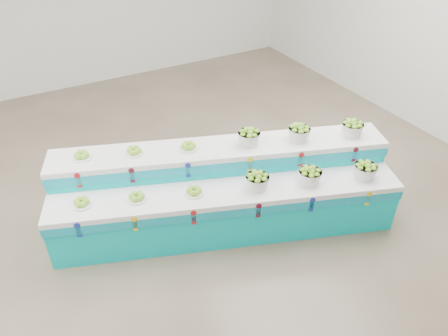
{
  "coord_description": "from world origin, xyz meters",
  "views": [
    {
      "loc": [
        -1.47,
        -4.2,
        3.99
      ],
      "look_at": [
        0.66,
        -0.34,
        0.87
      ],
      "focal_mm": 34.78,
      "sensor_mm": 36.0,
      "label": 1
    }
  ],
  "objects_px": {
    "basket_upper_right": "(352,128)",
    "plate_upper_mid": "(134,151)",
    "display_stand": "(224,191)",
    "basket_lower_left": "(257,181)"
  },
  "relations": [
    {
      "from": "display_stand",
      "to": "basket_upper_right",
      "type": "height_order",
      "value": "basket_upper_right"
    },
    {
      "from": "display_stand",
      "to": "plate_upper_mid",
      "type": "height_order",
      "value": "plate_upper_mid"
    },
    {
      "from": "display_stand",
      "to": "basket_lower_left",
      "type": "bearing_deg",
      "value": -36.4
    },
    {
      "from": "plate_upper_mid",
      "to": "basket_upper_right",
      "type": "bearing_deg",
      "value": -19.75
    },
    {
      "from": "basket_upper_right",
      "to": "plate_upper_mid",
      "type": "bearing_deg",
      "value": 160.25
    },
    {
      "from": "basket_upper_right",
      "to": "display_stand",
      "type": "bearing_deg",
      "value": 168.99
    },
    {
      "from": "display_stand",
      "to": "basket_upper_right",
      "type": "bearing_deg",
      "value": 8.74
    },
    {
      "from": "display_stand",
      "to": "basket_lower_left",
      "type": "xyz_separation_m",
      "value": [
        0.25,
        -0.38,
        0.32
      ]
    },
    {
      "from": "display_stand",
      "to": "plate_upper_mid",
      "type": "relative_size",
      "value": 19.02
    },
    {
      "from": "display_stand",
      "to": "basket_upper_right",
      "type": "distance_m",
      "value": 1.88
    }
  ]
}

